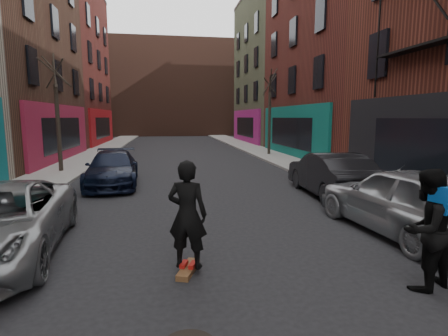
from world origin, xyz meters
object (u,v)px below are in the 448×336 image
object	(u,v)px
tree_left_far	(57,104)
parked_right_end	(330,174)
tree_right_far	(270,106)
parked_right_far	(404,200)
skateboard	(188,269)
parked_left_end	(113,169)
skateboarder	(187,214)
pedestrian	(426,229)

from	to	relation	value
tree_left_far	parked_right_end	size ratio (longest dim) A/B	1.39
tree_right_far	parked_right_end	size ratio (longest dim) A/B	1.46
tree_right_far	parked_right_end	xyz separation A→B (m)	(-1.60, -12.82, -2.76)
tree_left_far	parked_right_far	size ratio (longest dim) A/B	1.35
tree_right_far	skateboard	world-z (taller)	tree_right_far
tree_left_far	parked_left_end	world-z (taller)	tree_left_far
tree_left_far	skateboarder	xyz separation A→B (m)	(5.50, -12.18, -2.32)
parked_right_end	pedestrian	bearing A→B (deg)	78.82
parked_left_end	pedestrian	xyz separation A→B (m)	(6.20, -9.70, 0.29)
skateboard	parked_right_far	bearing A→B (deg)	33.31
parked_right_far	skateboard	distance (m)	5.32
parked_left_end	pedestrian	bearing A→B (deg)	-60.89
parked_right_far	parked_right_end	bearing A→B (deg)	-97.31
tree_left_far	skateboarder	bearing A→B (deg)	-65.68
tree_left_far	pedestrian	world-z (taller)	tree_left_far
skateboarder	tree_left_far	bearing A→B (deg)	-45.94
parked_left_end	parked_right_far	world-z (taller)	parked_right_far
tree_right_far	skateboarder	size ratio (longest dim) A/B	3.55
skateboarder	pedestrian	xyz separation A→B (m)	(3.70, -1.18, -0.08)
skateboarder	pedestrian	world-z (taller)	skateboarder
tree_right_far	parked_right_far	world-z (taller)	tree_right_far
skateboard	parked_right_end	bearing A→B (deg)	65.08
parked_right_end	tree_right_far	bearing A→B (deg)	-94.55
tree_left_far	tree_right_far	xyz separation A→B (m)	(12.40, 6.00, 0.15)
tree_left_far	tree_right_far	size ratio (longest dim) A/B	0.96
parked_left_end	skateboarder	xyz separation A→B (m)	(2.50, -8.52, 0.37)
parked_right_end	pedestrian	world-z (taller)	pedestrian
parked_right_far	parked_right_end	world-z (taller)	parked_right_far
skateboarder	tree_right_far	bearing A→B (deg)	-91.04
pedestrian	skateboarder	bearing A→B (deg)	-36.74
parked_right_end	pedestrian	distance (m)	6.74
parked_left_end	pedestrian	distance (m)	11.51
tree_left_far	skateboard	size ratio (longest dim) A/B	8.12
skateboard	tree_right_far	bearing A→B (deg)	88.96
tree_right_far	parked_left_end	xyz separation A→B (m)	(-9.40, -9.66, -2.84)
parked_left_end	pedestrian	world-z (taller)	pedestrian
parked_right_end	skateboard	world-z (taller)	parked_right_end
tree_left_far	tree_right_far	distance (m)	13.78
tree_left_far	parked_right_far	distance (m)	15.46
parked_left_end	parked_right_end	xyz separation A→B (m)	(7.80, -3.16, 0.08)
parked_left_end	parked_right_end	world-z (taller)	parked_right_end
tree_left_far	parked_right_end	bearing A→B (deg)	-32.26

